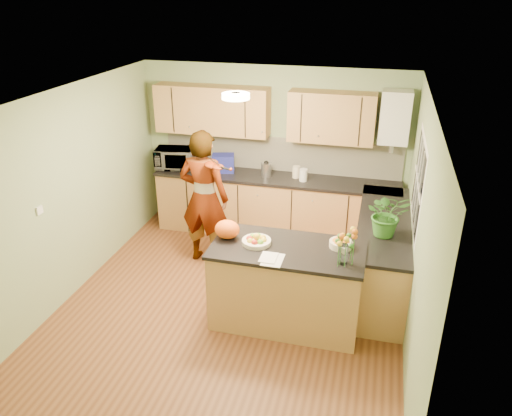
# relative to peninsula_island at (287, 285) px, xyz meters

# --- Properties ---
(floor) EXTENTS (4.50, 4.50, 0.00)m
(floor) POSITION_rel_peninsula_island_xyz_m (-0.69, 0.13, -0.48)
(floor) COLOR brown
(floor) RESTS_ON ground
(ceiling) EXTENTS (4.00, 4.50, 0.02)m
(ceiling) POSITION_rel_peninsula_island_xyz_m (-0.69, 0.13, 2.02)
(ceiling) COLOR silver
(ceiling) RESTS_ON wall_back
(wall_back) EXTENTS (4.00, 0.02, 2.50)m
(wall_back) POSITION_rel_peninsula_island_xyz_m (-0.69, 2.38, 0.77)
(wall_back) COLOR #93B07D
(wall_back) RESTS_ON floor
(wall_front) EXTENTS (4.00, 0.02, 2.50)m
(wall_front) POSITION_rel_peninsula_island_xyz_m (-0.69, -2.12, 0.77)
(wall_front) COLOR #93B07D
(wall_front) RESTS_ON floor
(wall_left) EXTENTS (0.02, 4.50, 2.50)m
(wall_left) POSITION_rel_peninsula_island_xyz_m (-2.69, 0.13, 0.77)
(wall_left) COLOR #93B07D
(wall_left) RESTS_ON floor
(wall_right) EXTENTS (0.02, 4.50, 2.50)m
(wall_right) POSITION_rel_peninsula_island_xyz_m (1.31, 0.13, 0.77)
(wall_right) COLOR #93B07D
(wall_right) RESTS_ON floor
(back_counter) EXTENTS (3.64, 0.62, 0.94)m
(back_counter) POSITION_rel_peninsula_island_xyz_m (-0.59, 2.08, -0.01)
(back_counter) COLOR #A87843
(back_counter) RESTS_ON floor
(right_counter) EXTENTS (0.62, 2.24, 0.94)m
(right_counter) POSITION_rel_peninsula_island_xyz_m (1.01, 0.98, -0.01)
(right_counter) COLOR #A87843
(right_counter) RESTS_ON floor
(splashback) EXTENTS (3.60, 0.02, 0.52)m
(splashback) POSITION_rel_peninsula_island_xyz_m (-0.59, 2.37, 0.72)
(splashback) COLOR silver
(splashback) RESTS_ON back_counter
(upper_cabinets) EXTENTS (3.20, 0.34, 0.70)m
(upper_cabinets) POSITION_rel_peninsula_island_xyz_m (-0.86, 2.21, 1.37)
(upper_cabinets) COLOR #A87843
(upper_cabinets) RESTS_ON wall_back
(boiler) EXTENTS (0.40, 0.30, 0.86)m
(boiler) POSITION_rel_peninsula_island_xyz_m (1.01, 2.22, 1.42)
(boiler) COLOR white
(boiler) RESTS_ON wall_back
(window_right) EXTENTS (0.01, 1.30, 1.05)m
(window_right) POSITION_rel_peninsula_island_xyz_m (1.30, 0.73, 1.07)
(window_right) COLOR white
(window_right) RESTS_ON wall_right
(light_switch) EXTENTS (0.02, 0.09, 0.09)m
(light_switch) POSITION_rel_peninsula_island_xyz_m (-2.67, -0.47, 0.82)
(light_switch) COLOR white
(light_switch) RESTS_ON wall_left
(ceiling_lamp) EXTENTS (0.30, 0.30, 0.07)m
(ceiling_lamp) POSITION_rel_peninsula_island_xyz_m (-0.69, 0.43, 1.98)
(ceiling_lamp) COLOR #FFEABF
(ceiling_lamp) RESTS_ON ceiling
(peninsula_island) EXTENTS (1.66, 0.85, 0.95)m
(peninsula_island) POSITION_rel_peninsula_island_xyz_m (0.00, 0.00, 0.00)
(peninsula_island) COLOR #A87843
(peninsula_island) RESTS_ON floor
(fruit_dish) EXTENTS (0.32, 0.32, 0.11)m
(fruit_dish) POSITION_rel_peninsula_island_xyz_m (-0.35, -0.00, 0.52)
(fruit_dish) COLOR beige
(fruit_dish) RESTS_ON peninsula_island
(orange_bowl) EXTENTS (0.25, 0.25, 0.14)m
(orange_bowl) POSITION_rel_peninsula_island_xyz_m (0.55, 0.15, 0.54)
(orange_bowl) COLOR beige
(orange_bowl) RESTS_ON peninsula_island
(flower_vase) EXTENTS (0.24, 0.24, 0.45)m
(flower_vase) POSITION_rel_peninsula_island_xyz_m (0.60, -0.18, 0.77)
(flower_vase) COLOR silver
(flower_vase) RESTS_ON peninsula_island
(orange_bag) EXTENTS (0.32, 0.28, 0.21)m
(orange_bag) POSITION_rel_peninsula_island_xyz_m (-0.70, 0.05, 0.58)
(orange_bag) COLOR #E75513
(orange_bag) RESTS_ON peninsula_island
(papers) EXTENTS (0.21, 0.28, 0.01)m
(papers) POSITION_rel_peninsula_island_xyz_m (-0.10, -0.30, 0.48)
(papers) COLOR white
(papers) RESTS_ON peninsula_island
(violinist) EXTENTS (0.72, 0.50, 1.87)m
(violinist) POSITION_rel_peninsula_island_xyz_m (-1.35, 1.08, 0.46)
(violinist) COLOR #E3B28B
(violinist) RESTS_ON floor
(violin) EXTENTS (0.57, 0.49, 0.14)m
(violin) POSITION_rel_peninsula_island_xyz_m (-1.15, 0.86, 1.02)
(violin) COLOR #581205
(violin) RESTS_ON violinist
(microwave) EXTENTS (0.62, 0.47, 0.31)m
(microwave) POSITION_rel_peninsula_island_xyz_m (-2.18, 2.08, 0.62)
(microwave) COLOR white
(microwave) RESTS_ON back_counter
(blue_box) EXTENTS (0.38, 0.32, 0.26)m
(blue_box) POSITION_rel_peninsula_island_xyz_m (-1.41, 2.12, 0.59)
(blue_box) COLOR navy
(blue_box) RESTS_ON back_counter
(kettle) EXTENTS (0.15, 0.15, 0.28)m
(kettle) POSITION_rel_peninsula_island_xyz_m (-0.74, 2.08, 0.57)
(kettle) COLOR silver
(kettle) RESTS_ON back_counter
(jar_cream) EXTENTS (0.13, 0.13, 0.17)m
(jar_cream) POSITION_rel_peninsula_island_xyz_m (-0.29, 2.13, 0.55)
(jar_cream) COLOR beige
(jar_cream) RESTS_ON back_counter
(jar_white) EXTENTS (0.14, 0.14, 0.18)m
(jar_white) POSITION_rel_peninsula_island_xyz_m (-0.17, 2.03, 0.55)
(jar_white) COLOR white
(jar_white) RESTS_ON back_counter
(potted_plant) EXTENTS (0.54, 0.49, 0.53)m
(potted_plant) POSITION_rel_peninsula_island_xyz_m (1.01, 0.59, 0.72)
(potted_plant) COLOR #357627
(potted_plant) RESTS_ON right_counter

